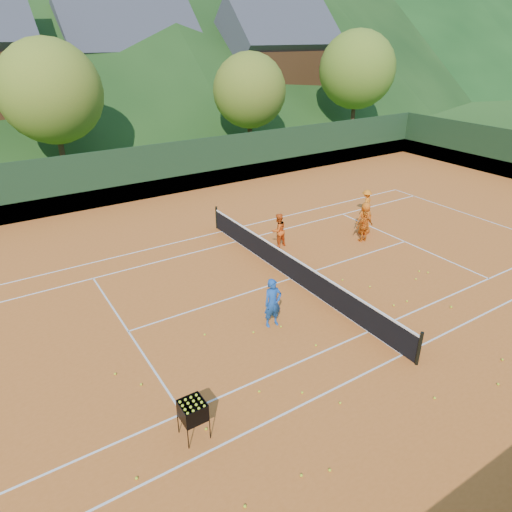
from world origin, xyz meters
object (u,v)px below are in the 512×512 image
student_d (366,203)px  ball_hopper (193,411)px  chalet_right (275,67)px  tennis_net (291,267)px  chalet_mid (132,73)px  coach (273,303)px  student_a (278,230)px  student_c (365,218)px  student_b (364,226)px

student_d → ball_hopper: bearing=8.8°
ball_hopper → chalet_right: chalet_right is taller
tennis_net → chalet_mid: (6.00, 34.00, 4.47)m
coach → chalet_right: chalet_right is taller
student_a → student_c: size_ratio=1.00×
student_a → ball_hopper: 10.81m
student_b → chalet_mid: 33.22m
student_d → tennis_net: student_d is taller
tennis_net → ball_hopper: 8.09m
student_b → student_d: bearing=-128.0°
student_b → student_d: 3.35m
student_c → student_a: bearing=2.0°
student_d → chalet_right: chalet_right is taller
student_b → tennis_net: bearing=20.8°
student_c → ball_hopper: bearing=44.1°
student_d → chalet_right: size_ratio=0.11×
tennis_net → student_c: bearing=17.2°
student_a → chalet_right: chalet_right is taller
student_b → chalet_right: 32.96m
coach → tennis_net: (2.35, 2.16, -0.33)m
student_d → chalet_mid: size_ratio=0.11×
student_a → student_d: (5.99, 0.70, -0.08)m
coach → chalet_mid: (8.35, 36.16, 4.14)m
student_a → chalet_mid: size_ratio=0.12×
student_a → student_d: bearing=-179.6°
coach → student_d: (9.62, 5.54, -0.15)m
student_d → chalet_right: 29.85m
student_c → student_d: bearing=-121.2°
tennis_net → chalet_right: 36.37m
tennis_net → ball_hopper: size_ratio=12.07×
student_b → ball_hopper: 12.76m
coach → chalet_mid: bearing=82.2°
student_b → student_c: student_c is taller
coach → ball_hopper: (-4.09, -2.73, -0.08)m
ball_hopper → student_b: bearing=27.8°
student_a → student_d: student_a is taller
coach → student_b: size_ratio=1.15×
ball_hopper → chalet_right: 44.00m
coach → tennis_net: bearing=47.8°
student_c → student_b: bearing=59.2°
student_d → chalet_mid: (-1.27, 30.61, 4.29)m
student_c → student_d: (1.77, 1.69, -0.09)m
ball_hopper → chalet_mid: size_ratio=0.08×
student_c → ball_hopper: student_c is taller
student_c → student_d: student_c is taller
student_b → chalet_mid: bearing=-83.7°
chalet_mid → student_b: bearing=-92.0°
student_a → student_b: (3.57, -1.61, -0.04)m
student_a → student_c: bearing=160.5°
student_c → tennis_net: bearing=32.4°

